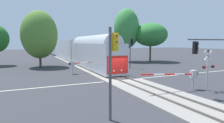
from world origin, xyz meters
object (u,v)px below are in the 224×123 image
(crossing_gate_far, at_px, (78,64))
(traffic_signal_near_right, at_px, (220,50))
(commuter_train, at_px, (66,48))
(crossing_gate_near, at_px, (187,75))
(oak_behind_train, at_px, (39,35))
(crossing_signal_mast, at_px, (208,66))
(oak_far_right, at_px, (127,29))
(maple_right_background, at_px, (151,35))
(traffic_signal_far_side, at_px, (131,47))
(traffic_signal_near_left, at_px, (113,59))

(crossing_gate_far, height_order, traffic_signal_near_right, traffic_signal_near_right)
(commuter_train, bearing_deg, crossing_gate_near, -85.04)
(crossing_gate_near, xyz_separation_m, crossing_gate_far, (-6.75, 13.22, -0.01))
(commuter_train, height_order, oak_behind_train, oak_behind_train)
(crossing_signal_mast, height_order, traffic_signal_near_right, traffic_signal_near_right)
(crossing_gate_far, bearing_deg, oak_far_right, 39.95)
(traffic_signal_near_right, height_order, maple_right_background, maple_right_background)
(crossing_gate_near, height_order, traffic_signal_far_side, traffic_signal_far_side)
(crossing_gate_far, bearing_deg, commuter_train, 82.50)
(oak_behind_train, height_order, maple_right_background, oak_behind_train)
(commuter_train, distance_m, traffic_signal_near_left, 42.45)
(crossing_signal_mast, distance_m, maple_right_background, 26.50)
(crossing_gate_far, xyz_separation_m, traffic_signal_near_left, (-2.21, -16.44, 2.05))
(commuter_train, distance_m, traffic_signal_near_right, 40.90)
(traffic_signal_near_left, bearing_deg, oak_behind_train, 94.43)
(traffic_signal_near_left, bearing_deg, crossing_signal_mast, 12.90)
(crossing_gate_far, xyz_separation_m, maple_right_background, (19.33, 9.79, 4.67))
(traffic_signal_far_side, height_order, maple_right_background, maple_right_background)
(crossing_gate_near, height_order, oak_behind_train, oak_behind_train)
(traffic_signal_near_left, height_order, traffic_signal_far_side, traffic_signal_far_side)
(traffic_signal_near_left, xyz_separation_m, oak_behind_train, (-2.05, 26.43, 2.25))
(crossing_gate_far, relative_size, oak_behind_train, 0.64)
(traffic_signal_far_side, bearing_deg, maple_right_background, 39.37)
(commuter_train, relative_size, crossing_signal_mast, 17.91)
(crossing_signal_mast, bearing_deg, traffic_signal_near_left, -167.10)
(traffic_signal_near_right, distance_m, oak_behind_train, 28.11)
(commuter_train, relative_size, maple_right_background, 7.65)
(crossing_signal_mast, xyz_separation_m, traffic_signal_near_left, (-10.55, -2.41, 1.19))
(crossing_gate_far, bearing_deg, traffic_signal_far_side, 10.51)
(crossing_signal_mast, relative_size, maple_right_background, 0.43)
(traffic_signal_near_left, height_order, maple_right_background, maple_right_background)
(commuter_train, bearing_deg, traffic_signal_near_left, -97.56)
(traffic_signal_far_side, bearing_deg, crossing_signal_mast, -94.43)
(oak_far_right, distance_m, maple_right_background, 5.62)
(crossing_gate_near, bearing_deg, commuter_train, 94.96)
(traffic_signal_near_right, bearing_deg, crossing_signal_mast, 107.75)
(crossing_gate_near, xyz_separation_m, crossing_signal_mast, (1.59, -0.81, 0.85))
(commuter_train, height_order, traffic_signal_near_left, commuter_train)
(oak_behind_train, distance_m, maple_right_background, 23.59)
(commuter_train, height_order, crossing_signal_mast, commuter_train)
(crossing_signal_mast, height_order, maple_right_background, maple_right_background)
(traffic_signal_near_left, distance_m, traffic_signal_far_side, 21.69)
(crossing_gate_far, distance_m, traffic_signal_near_left, 16.72)
(crossing_signal_mast, distance_m, oak_far_right, 27.22)
(crossing_gate_far, height_order, oak_far_right, oak_far_right)
(crossing_gate_near, distance_m, oak_behind_train, 26.04)
(traffic_signal_near_left, xyz_separation_m, oak_far_right, (16.55, 28.46, 3.95))
(oak_behind_train, bearing_deg, crossing_signal_mast, -62.33)
(traffic_signal_near_right, relative_size, oak_far_right, 0.49)
(crossing_gate_far, height_order, traffic_signal_far_side, traffic_signal_far_side)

